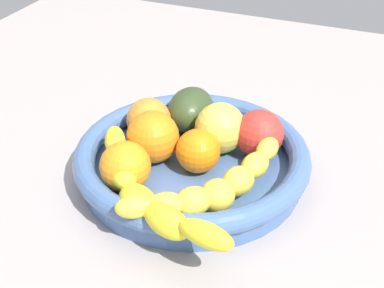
{
  "coord_description": "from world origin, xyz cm",
  "views": [
    {
      "loc": [
        54.08,
        22.39,
        45.91
      ],
      "look_at": [
        0.0,
        0.0,
        8.02
      ],
      "focal_mm": 52.28,
      "sensor_mm": 36.0,
      "label": 1
    }
  ],
  "objects_px": {
    "orange_front": "(125,166)",
    "orange_mid_left": "(198,151)",
    "banana_draped_left": "(145,195)",
    "avocado_dark": "(191,110)",
    "fruit_bowl": "(192,161)",
    "banana_draped_right": "(213,187)",
    "apple_yellow": "(220,128)",
    "orange_rear": "(149,120)",
    "tomato_red": "(259,134)",
    "orange_mid_right": "(153,137)"
  },
  "relations": [
    {
      "from": "banana_draped_left",
      "to": "tomato_red",
      "type": "distance_m",
      "value": 0.18
    },
    {
      "from": "fruit_bowl",
      "to": "tomato_red",
      "type": "bearing_deg",
      "value": 126.51
    },
    {
      "from": "orange_rear",
      "to": "orange_front",
      "type": "bearing_deg",
      "value": 11.57
    },
    {
      "from": "apple_yellow",
      "to": "banana_draped_right",
      "type": "bearing_deg",
      "value": 16.36
    },
    {
      "from": "banana_draped_right",
      "to": "orange_mid_left",
      "type": "xyz_separation_m",
      "value": [
        -0.06,
        -0.04,
        0.0
      ]
    },
    {
      "from": "banana_draped_right",
      "to": "orange_front",
      "type": "height_order",
      "value": "orange_front"
    },
    {
      "from": "avocado_dark",
      "to": "fruit_bowl",
      "type": "bearing_deg",
      "value": 23.69
    },
    {
      "from": "fruit_bowl",
      "to": "banana_draped_right",
      "type": "height_order",
      "value": "banana_draped_right"
    },
    {
      "from": "orange_mid_right",
      "to": "orange_rear",
      "type": "bearing_deg",
      "value": -147.52
    },
    {
      "from": "fruit_bowl",
      "to": "tomato_red",
      "type": "xyz_separation_m",
      "value": [
        -0.05,
        0.07,
        0.03
      ]
    },
    {
      "from": "banana_draped_right",
      "to": "tomato_red",
      "type": "relative_size",
      "value": 3.24
    },
    {
      "from": "orange_mid_left",
      "to": "tomato_red",
      "type": "distance_m",
      "value": 0.09
    },
    {
      "from": "apple_yellow",
      "to": "fruit_bowl",
      "type": "bearing_deg",
      "value": -25.66
    },
    {
      "from": "fruit_bowl",
      "to": "orange_mid_left",
      "type": "xyz_separation_m",
      "value": [
        0.01,
        0.01,
        0.02
      ]
    },
    {
      "from": "banana_draped_right",
      "to": "orange_rear",
      "type": "relative_size",
      "value": 3.4
    },
    {
      "from": "banana_draped_right",
      "to": "orange_front",
      "type": "relative_size",
      "value": 3.35
    },
    {
      "from": "fruit_bowl",
      "to": "banana_draped_right",
      "type": "xyz_separation_m",
      "value": [
        0.07,
        0.05,
        0.02
      ]
    },
    {
      "from": "orange_mid_right",
      "to": "orange_rear",
      "type": "relative_size",
      "value": 1.12
    },
    {
      "from": "banana_draped_left",
      "to": "orange_mid_right",
      "type": "distance_m",
      "value": 0.11
    },
    {
      "from": "orange_rear",
      "to": "orange_mid_right",
      "type": "bearing_deg",
      "value": 32.48
    },
    {
      "from": "fruit_bowl",
      "to": "orange_mid_left",
      "type": "relative_size",
      "value": 5.38
    },
    {
      "from": "orange_front",
      "to": "orange_rear",
      "type": "bearing_deg",
      "value": -168.43
    },
    {
      "from": "banana_draped_left",
      "to": "orange_rear",
      "type": "distance_m",
      "value": 0.16
    },
    {
      "from": "orange_front",
      "to": "orange_mid_left",
      "type": "relative_size",
      "value": 1.1
    },
    {
      "from": "fruit_bowl",
      "to": "avocado_dark",
      "type": "relative_size",
      "value": 3.66
    },
    {
      "from": "banana_draped_right",
      "to": "tomato_red",
      "type": "height_order",
      "value": "tomato_red"
    },
    {
      "from": "orange_front",
      "to": "fruit_bowl",
      "type": "bearing_deg",
      "value": 144.49
    },
    {
      "from": "banana_draped_left",
      "to": "apple_yellow",
      "type": "xyz_separation_m",
      "value": [
        -0.16,
        0.03,
        0.0
      ]
    },
    {
      "from": "banana_draped_left",
      "to": "orange_mid_left",
      "type": "distance_m",
      "value": 0.11
    },
    {
      "from": "fruit_bowl",
      "to": "banana_draped_left",
      "type": "distance_m",
      "value": 0.12
    },
    {
      "from": "banana_draped_right",
      "to": "orange_mid_right",
      "type": "xyz_separation_m",
      "value": [
        -0.06,
        -0.1,
        0.01
      ]
    },
    {
      "from": "orange_rear",
      "to": "tomato_red",
      "type": "height_order",
      "value": "tomato_red"
    },
    {
      "from": "orange_rear",
      "to": "avocado_dark",
      "type": "height_order",
      "value": "orange_rear"
    },
    {
      "from": "orange_mid_left",
      "to": "orange_mid_right",
      "type": "bearing_deg",
      "value": -89.9
    },
    {
      "from": "banana_draped_left",
      "to": "banana_draped_right",
      "type": "distance_m",
      "value": 0.08
    },
    {
      "from": "orange_mid_left",
      "to": "apple_yellow",
      "type": "height_order",
      "value": "apple_yellow"
    },
    {
      "from": "orange_front",
      "to": "orange_rear",
      "type": "relative_size",
      "value": 1.01
    },
    {
      "from": "banana_draped_left",
      "to": "avocado_dark",
      "type": "distance_m",
      "value": 0.2
    },
    {
      "from": "banana_draped_left",
      "to": "banana_draped_right",
      "type": "height_order",
      "value": "banana_draped_left"
    },
    {
      "from": "orange_mid_left",
      "to": "orange_rear",
      "type": "distance_m",
      "value": 0.1
    },
    {
      "from": "orange_mid_left",
      "to": "orange_rear",
      "type": "relative_size",
      "value": 0.92
    },
    {
      "from": "banana_draped_left",
      "to": "banana_draped_right",
      "type": "relative_size",
      "value": 1.09
    },
    {
      "from": "fruit_bowl",
      "to": "orange_front",
      "type": "bearing_deg",
      "value": -35.51
    },
    {
      "from": "orange_front",
      "to": "orange_mid_right",
      "type": "xyz_separation_m",
      "value": [
        -0.07,
        0.0,
        0.0
      ]
    },
    {
      "from": "orange_front",
      "to": "orange_mid_left",
      "type": "height_order",
      "value": "orange_front"
    },
    {
      "from": "orange_mid_left",
      "to": "orange_rear",
      "type": "height_order",
      "value": "orange_rear"
    },
    {
      "from": "avocado_dark",
      "to": "orange_mid_left",
      "type": "bearing_deg",
      "value": 27.82
    },
    {
      "from": "banana_draped_left",
      "to": "orange_front",
      "type": "xyz_separation_m",
      "value": [
        -0.04,
        -0.04,
        0.0
      ]
    },
    {
      "from": "orange_mid_left",
      "to": "orange_mid_right",
      "type": "xyz_separation_m",
      "value": [
        0.0,
        -0.06,
        0.01
      ]
    },
    {
      "from": "orange_rear",
      "to": "banana_draped_left",
      "type": "bearing_deg",
      "value": 24.64
    }
  ]
}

